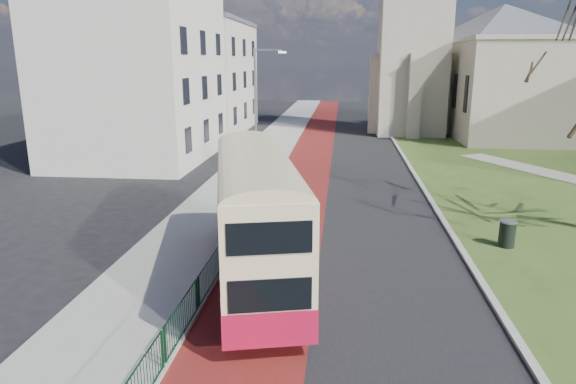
# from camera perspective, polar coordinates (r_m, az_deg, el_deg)

# --- Properties ---
(ground) EXTENTS (160.00, 160.00, 0.00)m
(ground) POSITION_cam_1_polar(r_m,az_deg,el_deg) (17.56, 1.44, -10.46)
(ground) COLOR black
(ground) RESTS_ON ground
(road_carriageway) EXTENTS (9.00, 120.00, 0.01)m
(road_carriageway) POSITION_cam_1_polar(r_m,az_deg,el_deg) (36.63, 6.31, 2.74)
(road_carriageway) COLOR black
(road_carriageway) RESTS_ON ground
(bus_lane) EXTENTS (3.40, 120.00, 0.01)m
(bus_lane) POSITION_cam_1_polar(r_m,az_deg,el_deg) (36.71, 2.09, 2.85)
(bus_lane) COLOR #591414
(bus_lane) RESTS_ON ground
(pavement_west) EXTENTS (4.00, 120.00, 0.12)m
(pavement_west) POSITION_cam_1_polar(r_m,az_deg,el_deg) (37.14, -3.78, 3.05)
(pavement_west) COLOR gray
(pavement_west) RESTS_ON ground
(kerb_west) EXTENTS (0.25, 120.00, 0.13)m
(kerb_west) POSITION_cam_1_polar(r_m,az_deg,el_deg) (36.86, -0.71, 3.00)
(kerb_west) COLOR #999993
(kerb_west) RESTS_ON ground
(kerb_east) EXTENTS (0.25, 80.00, 0.13)m
(kerb_east) POSITION_cam_1_polar(r_m,az_deg,el_deg) (38.88, 13.11, 3.22)
(kerb_east) COLOR #999993
(kerb_east) RESTS_ON ground
(pedestrian_railing) EXTENTS (0.07, 24.00, 1.12)m
(pedestrian_railing) POSITION_cam_1_polar(r_m,az_deg,el_deg) (21.43, -5.59, -4.23)
(pedestrian_railing) COLOR #0B331A
(pedestrian_railing) RESTS_ON ground
(street_block_near) EXTENTS (10.30, 14.30, 13.00)m
(street_block_near) POSITION_cam_1_polar(r_m,az_deg,el_deg) (40.83, -16.30, 12.67)
(street_block_near) COLOR beige
(street_block_near) RESTS_ON ground
(street_block_far) EXTENTS (10.30, 16.30, 11.50)m
(street_block_far) POSITION_cam_1_polar(r_m,az_deg,el_deg) (56.01, -10.02, 12.59)
(street_block_far) COLOR beige
(street_block_far) RESTS_ON ground
(streetlamp) EXTENTS (2.13, 0.18, 8.00)m
(streetlamp) POSITION_cam_1_polar(r_m,az_deg,el_deg) (34.44, -3.38, 9.78)
(streetlamp) COLOR gray
(streetlamp) RESTS_ON pavement_west
(bus) EXTENTS (4.72, 10.61, 4.32)m
(bus) POSITION_cam_1_polar(r_m,az_deg,el_deg) (17.23, -3.65, -2.19)
(bus) COLOR #A90F2F
(bus) RESTS_ON ground
(litter_bin) EXTENTS (0.81, 0.81, 1.10)m
(litter_bin) POSITION_cam_1_polar(r_m,az_deg,el_deg) (22.61, 23.17, -4.25)
(litter_bin) COLOR black
(litter_bin) RESTS_ON grass_green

